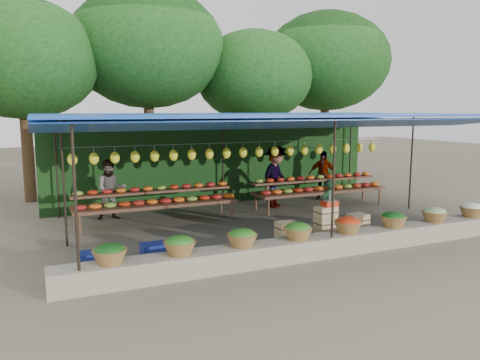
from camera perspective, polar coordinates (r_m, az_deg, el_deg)
name	(u,v)px	position (r m, az deg, el deg)	size (l,w,h in m)	color
ground	(265,224)	(12.08, 3.12, -5.43)	(60.00, 60.00, 0.00)	#675F4C
stone_curb	(327,245)	(9.75, 10.58, -7.79)	(10.60, 0.55, 0.40)	gray
stall_canopy	(265,120)	(11.79, 3.07, 7.36)	(10.80, 6.60, 2.82)	black
produce_baskets	(323,228)	(9.60, 10.14, -5.78)	(8.98, 0.58, 0.34)	brown
netting_backdrop	(220,163)	(14.69, -2.44, 2.04)	(10.60, 0.06, 2.50)	#1A4017
tree_row	(203,60)	(17.61, -4.58, 14.36)	(16.51, 5.50, 7.12)	#321E12
fruit_table_left	(157,200)	(12.34, -10.14, -2.37)	(4.21, 0.95, 0.93)	#533321
fruit_table_right	(319,187)	(14.35, 9.62, -0.83)	(4.21, 0.95, 0.93)	#533321
crate_counter	(324,226)	(10.78, 10.24, -5.58)	(2.37, 0.36, 0.77)	tan
weighing_scale	(330,202)	(10.73, 10.88, -2.69)	(0.33, 0.33, 0.35)	red
vendor_seated	(328,206)	(11.29, 10.66, -3.19)	(0.47, 0.31, 1.30)	#16311C
customer_left	(111,190)	(12.92, -15.44, -1.15)	(0.79, 0.61, 1.62)	slate
customer_mid	(276,177)	(14.07, 4.39, 0.39)	(1.19, 0.69, 1.85)	slate
customer_right	(323,175)	(15.55, 10.03, 0.60)	(0.94, 0.39, 1.60)	slate
blue_crate_front	(155,251)	(9.46, -10.34, -8.55)	(0.54, 0.39, 0.32)	navy
blue_crate_back	(94,260)	(9.18, -17.35, -9.33)	(0.54, 0.39, 0.32)	navy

